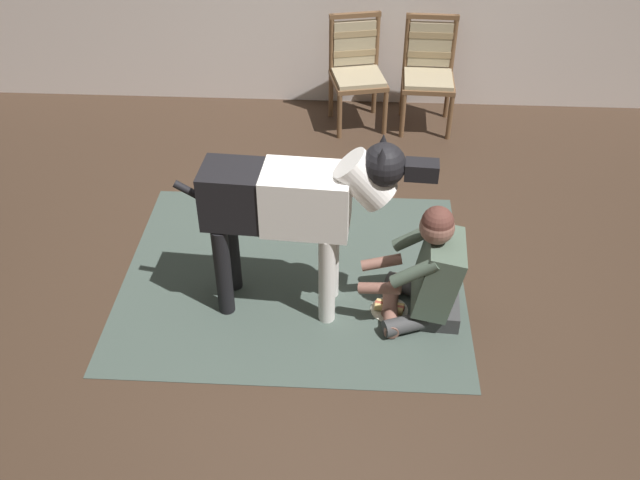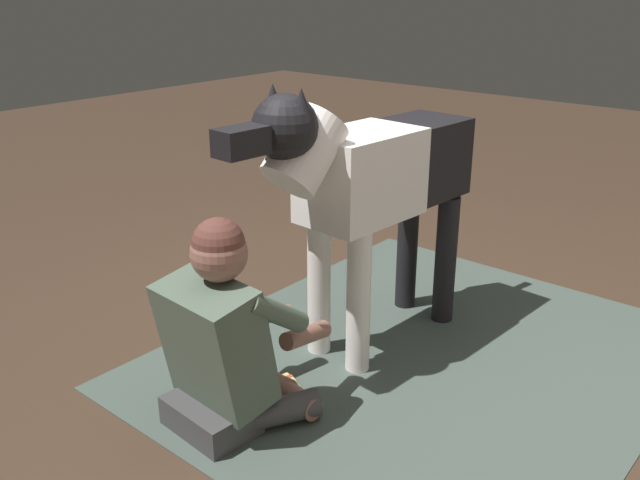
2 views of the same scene
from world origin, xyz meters
name	(u,v)px [view 2 (image 2 of 2)]	position (x,y,z in m)	size (l,w,h in m)	color
ground_plane	(359,353)	(0.00, 0.00, 0.00)	(14.33, 14.33, 0.00)	#3D2C1F
area_rug	(421,357)	(-0.15, 0.24, 0.00)	(2.32, 1.97, 0.01)	#3F4C45
person_sitting_on_floor	(226,342)	(0.73, -0.08, 0.34)	(0.67, 0.58, 0.84)	#3C3C3D
large_dog	(370,180)	(-0.09, -0.03, 0.80)	(1.55, 0.39, 1.26)	white
hot_dog_on_plate	(273,389)	(0.50, -0.07, 0.03)	(0.24, 0.24, 0.06)	silver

